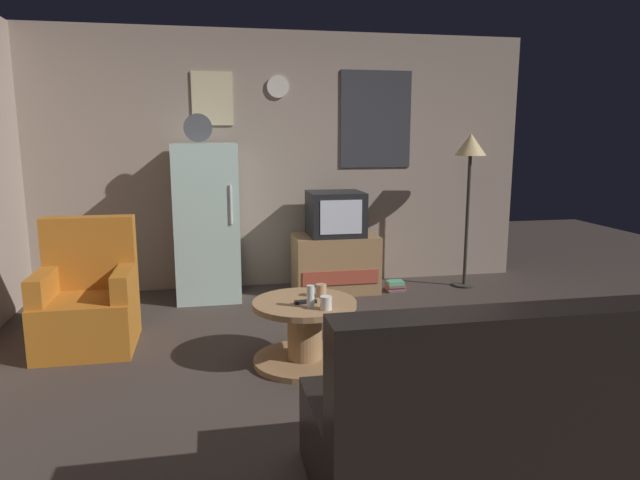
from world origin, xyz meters
name	(u,v)px	position (x,y,z in m)	size (l,w,h in m)	color
ground_plane	(330,375)	(0.00, 0.00, 0.00)	(12.00, 12.00, 0.00)	#3D332D
wall_with_art	(282,161)	(0.01, 2.45, 1.31)	(5.20, 0.12, 2.61)	gray
fridge	(207,222)	(-0.79, 2.04, 0.75)	(0.60, 0.62, 1.77)	silver
tv_stand	(335,263)	(0.48, 2.03, 0.29)	(0.84, 0.53, 0.58)	#9E754C
crt_tv	(336,214)	(0.48, 2.03, 0.80)	(0.54, 0.51, 0.44)	black
standing_lamp	(470,157)	(1.87, 1.95, 1.36)	(0.32, 0.32, 1.59)	#332D28
coffee_table	(305,332)	(-0.13, 0.24, 0.23)	(0.72, 0.72, 0.45)	#9E754C
wine_glass	(311,296)	(-0.12, 0.09, 0.53)	(0.05, 0.05, 0.15)	silver
mug_ceramic_white	(326,303)	(-0.03, 0.02, 0.50)	(0.08, 0.08, 0.09)	silver
mug_ceramic_tan	(321,290)	(0.00, 0.33, 0.50)	(0.08, 0.08, 0.09)	tan
remote_control	(306,302)	(-0.13, 0.19, 0.46)	(0.15, 0.04, 0.02)	black
armchair	(88,302)	(-1.68, 0.89, 0.34)	(0.68, 0.68, 0.96)	#B2661E
couch	(504,424)	(0.50, -1.34, 0.31)	(1.70, 0.80, 0.92)	black
book_stack	(395,286)	(1.08, 1.89, 0.05)	(0.19, 0.17, 0.11)	#635454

